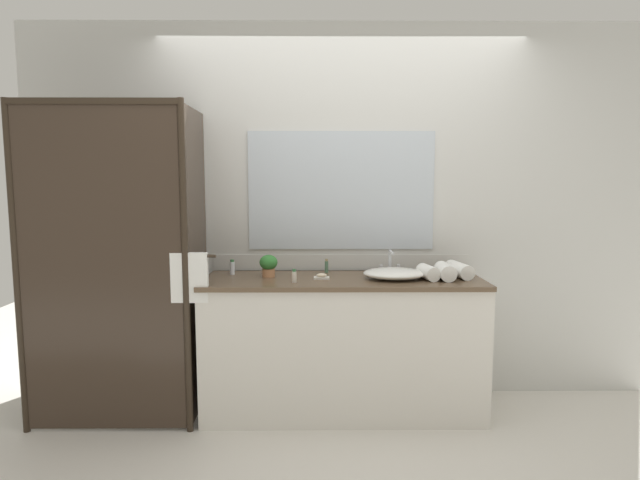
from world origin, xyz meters
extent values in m
plane|color=silver|center=(0.00, 0.00, 0.00)|extent=(8.00, 8.00, 0.00)
cube|color=silver|center=(0.00, 0.34, 1.30)|extent=(4.40, 0.05, 2.60)
cube|color=silver|center=(0.00, 0.32, 0.96)|extent=(1.80, 0.01, 0.11)
cube|color=silver|center=(0.00, 0.31, 1.46)|extent=(1.29, 0.01, 0.82)
cube|color=silver|center=(0.00, 0.01, 0.43)|extent=(1.80, 0.56, 0.87)
cube|color=brown|center=(0.00, 0.00, 0.89)|extent=(1.80, 0.58, 0.03)
cylinder|color=#2D2319|center=(-1.95, -0.27, 1.00)|extent=(0.04, 0.04, 2.00)
cylinder|color=#2D2319|center=(-0.95, -0.27, 1.00)|extent=(0.04, 0.04, 2.00)
cube|color=#2D2319|center=(-1.45, -0.27, 1.98)|extent=(1.00, 0.04, 0.04)
cube|color=#382B21|center=(-1.45, -0.27, 1.00)|extent=(0.96, 0.01, 1.96)
cube|color=#382B21|center=(-0.95, 0.02, 1.00)|extent=(0.01, 0.57, 1.96)
cylinder|color=#2D2319|center=(-0.93, -0.26, 1.08)|extent=(0.32, 0.02, 0.02)
cube|color=white|center=(-0.93, -0.26, 0.95)|extent=(0.22, 0.04, 0.30)
ellipsoid|color=white|center=(0.33, -0.02, 0.93)|extent=(0.40, 0.31, 0.07)
cube|color=silver|center=(0.33, 0.19, 0.91)|extent=(0.17, 0.04, 0.02)
cylinder|color=silver|center=(0.33, 0.19, 0.99)|extent=(0.02, 0.02, 0.14)
cylinder|color=silver|center=(0.33, 0.12, 1.05)|extent=(0.02, 0.14, 0.02)
cylinder|color=silver|center=(0.27, 0.19, 0.94)|extent=(0.02, 0.02, 0.04)
cylinder|color=silver|center=(0.39, 0.19, 0.94)|extent=(0.02, 0.02, 0.04)
cylinder|color=#B77A51|center=(-0.49, 0.06, 0.93)|extent=(0.08, 0.08, 0.05)
ellipsoid|color=#327832|center=(-0.49, 0.06, 1.00)|extent=(0.12, 0.12, 0.10)
cube|color=silver|center=(-0.14, -0.02, 0.91)|extent=(0.10, 0.07, 0.01)
ellipsoid|color=beige|center=(-0.14, -0.02, 0.92)|extent=(0.07, 0.04, 0.02)
cylinder|color=#4C7056|center=(-0.10, 0.21, 0.94)|extent=(0.02, 0.02, 0.08)
cylinder|color=#9E895B|center=(-0.10, 0.21, 0.99)|extent=(0.02, 0.02, 0.01)
cylinder|color=silver|center=(-0.31, -0.13, 0.93)|extent=(0.03, 0.03, 0.07)
cylinder|color=#2D6638|center=(-0.31, -0.13, 0.98)|extent=(0.02, 0.02, 0.01)
cylinder|color=silver|center=(-0.74, 0.14, 0.94)|extent=(0.03, 0.03, 0.09)
cylinder|color=#2D6638|center=(-0.74, 0.14, 0.99)|extent=(0.03, 0.03, 0.02)
cylinder|color=white|center=(0.76, 0.03, 0.95)|extent=(0.14, 0.27, 0.10)
cylinder|color=white|center=(0.65, -0.04, 0.95)|extent=(0.11, 0.22, 0.10)
cylinder|color=white|center=(0.54, -0.05, 0.95)|extent=(0.13, 0.20, 0.09)
camera|label=1|loc=(-0.18, -3.30, 1.53)|focal=29.02mm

